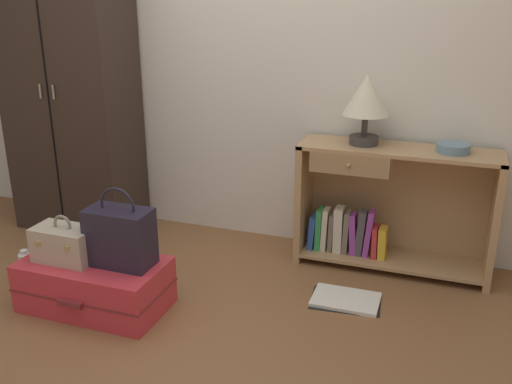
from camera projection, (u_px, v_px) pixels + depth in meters
The scene contains 11 objects.
ground_plane at pixel (162, 353), 2.66m from camera, with size 9.00×9.00×0.00m, color brown.
back_wall at pixel (266, 41), 3.56m from camera, with size 6.40×0.10×2.60m, color silver.
wardrobe at pixel (70, 86), 3.80m from camera, with size 0.83×0.47×1.99m.
bookshelf at pixel (385, 209), 3.41m from camera, with size 1.14×0.35×0.75m.
table_lamp at pixel (366, 98), 3.24m from camera, with size 0.27×0.27×0.41m.
bowl at pixel (453, 148), 3.15m from camera, with size 0.19×0.19×0.05m, color slate.
suitcase_large at pixel (95, 284), 3.01m from camera, with size 0.76×0.43×0.26m.
train_case at pixel (65, 244), 2.96m from camera, with size 0.32×0.19×0.25m.
handbag at pixel (120, 236), 2.89m from camera, with size 0.33×0.18×0.42m.
bottle at pixel (26, 267), 3.28m from camera, with size 0.07×0.07×0.20m.
open_book_on_floor at pixel (346, 300), 3.10m from camera, with size 0.40×0.30×0.02m.
Camera 1 is at (1.17, -1.98, 1.61)m, focal length 39.99 mm.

